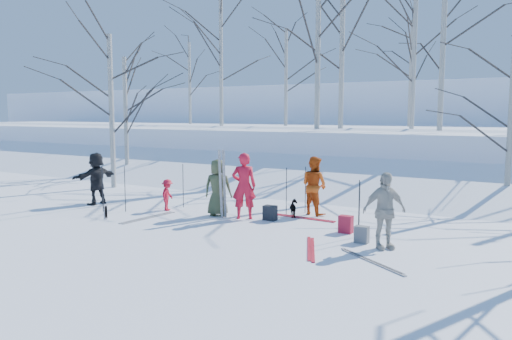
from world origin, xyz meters
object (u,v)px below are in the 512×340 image
Objects in this scene: skier_red_north at (244,186)px; skier_grey_west at (96,178)px; skier_olive_center at (218,188)px; backpack_grey at (362,235)px; skier_red_seated at (167,195)px; backpack_dark at (270,213)px; backpack_red at (346,224)px; skier_redor_behind at (314,186)px; skier_cream_east at (384,211)px; dog at (295,208)px.

skier_red_north is 1.10× the size of skier_grey_west.
skier_olive_center reaches higher than backpack_grey.
skier_red_seated is (-2.56, -0.20, -0.44)m from skier_red_north.
skier_grey_west is at bearing -172.78° from backpack_dark.
skier_red_north reaches higher than backpack_red.
skier_olive_center is 2.72m from skier_redor_behind.
skier_redor_behind reaches higher than skier_grey_west.
backpack_red is 0.96m from backpack_grey.
skier_red_seated is 0.57× the size of skier_grey_west.
backpack_dark is at bearing 80.66° from skier_redor_behind.
skier_cream_east is 0.87m from backpack_grey.
skier_olive_center is 2.83× the size of dog.
dog is at bearing -168.35° from skier_red_north.
skier_olive_center is at bearing 52.70° from skier_redor_behind.
backpack_dark is (3.27, 0.38, -0.27)m from skier_red_seated.
dog is (-3.10, 1.96, -0.58)m from skier_cream_east.
skier_grey_west reaches higher than skier_cream_east.
skier_cream_east reaches higher than backpack_grey.
backpack_grey is (3.62, -0.82, -0.72)m from skier_red_north.
skier_redor_behind is at bearing 94.25° from skier_cream_east.
backpack_grey is 3.08m from backpack_dark.
skier_red_north reaches higher than skier_red_seated.
backpack_red is at bearing -7.50° from backpack_dark.
skier_red_north is at bearing 65.38° from skier_redor_behind.
skier_grey_west is 2.92× the size of dog.
skier_red_north is 1.10× the size of skier_cream_east.
backpack_grey is at bearing -47.87° from backpack_red.
backpack_red is (1.58, -1.61, -0.62)m from skier_redor_behind.
backpack_red is (-1.20, 0.93, -0.61)m from skier_cream_east.
skier_red_seated is 2.66m from skier_grey_west.
skier_cream_east is 1.63m from backpack_red.
dog is at bearing 145.52° from backpack_grey.
skier_olive_center is 5.13m from skier_cream_east.
skier_redor_behind is 4.38× the size of backpack_grey.
skier_olive_center is 0.96× the size of skier_redor_behind.
skier_grey_west is 6.45m from dog.
skier_red_north is at bearing -105.31° from skier_red_seated.
skier_red_north is at bearing -165.12° from backpack_dark.
skier_redor_behind is 3.76m from skier_cream_east.
skier_red_seated reaches higher than backpack_red.
skier_cream_east is at bearing 137.06° from skier_red_north.
skier_redor_behind is 2.95× the size of dog.
dog is at bearing 107.99° from skier_grey_west.
skier_red_north is 4.31× the size of backpack_red.
backpack_grey is at bearing -19.13° from backpack_dark.
skier_redor_behind is 1.62m from backpack_dark.
dog is at bearing -171.93° from skier_olive_center.
skier_red_north is 2.61m from skier_red_seated.
skier_olive_center is at bearing -104.19° from skier_red_seated.
backpack_dark is at bearing 26.46° from dog.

